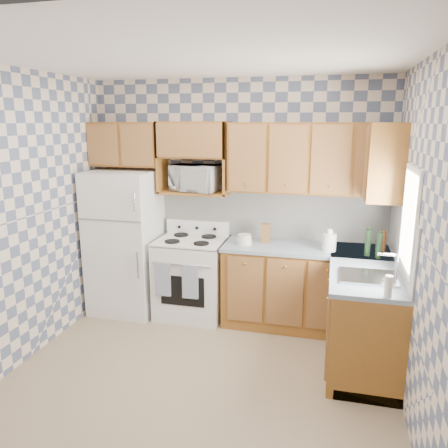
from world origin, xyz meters
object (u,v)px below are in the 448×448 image
Objects in this scene: microwave at (196,178)px; electric_kettle at (329,242)px; stove_body at (192,278)px; refrigerator at (125,242)px.

microwave is 1.65m from electric_kettle.
microwave is at bearing 84.78° from stove_body.
refrigerator is 3.10× the size of microwave.
microwave is at bearing 14.59° from refrigerator.
refrigerator is 9.24× the size of electric_kettle.
refrigerator is 1.14m from microwave.
microwave is 2.99× the size of electric_kettle.
electric_kettle is (1.51, -0.27, -0.59)m from microwave.
refrigerator is at bearing 178.70° from electric_kettle.
refrigerator reaches higher than stove_body.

